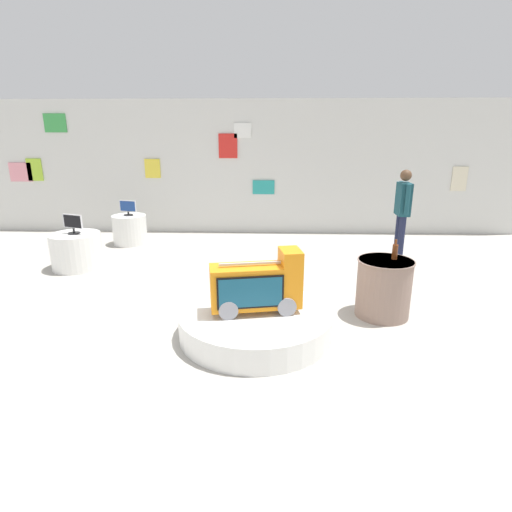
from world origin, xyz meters
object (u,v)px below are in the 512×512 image
Objects in this scene: display_pedestal_left_rear at (76,251)px; bottle_on_side_table at (395,251)px; main_display_pedestal at (256,323)px; side_table_round at (384,287)px; tv_on_center_rear at (128,207)px; display_pedestal_center_rear at (130,230)px; shopper_browsing_near_truck at (402,208)px; tv_on_left_rear at (73,223)px; novelty_firetruck_tv at (257,287)px.

bottle_on_side_table reaches higher than display_pedestal_left_rear.
side_table_round reaches higher than main_display_pedestal.
tv_on_center_rear is (-2.84, 4.02, 0.64)m from main_display_pedestal.
tv_on_center_rear is at bearing 125.18° from main_display_pedestal.
display_pedestal_left_rear and display_pedestal_center_rear have the same top height.
bottle_on_side_table is at bearing -36.47° from tv_on_center_rear.
tv_on_center_rear is 5.48m from shopper_browsing_near_truck.
side_table_round is at bearing -156.03° from bottle_on_side_table.
display_pedestal_left_rear is 0.49m from tv_on_left_rear.
display_pedestal_left_rear is 0.51× the size of shopper_browsing_near_truck.
tv_on_left_rear is (0.00, -0.00, 0.49)m from display_pedestal_left_rear.
novelty_firetruck_tv is 4.03m from tv_on_left_rear.
novelty_firetruck_tv is 4.23× the size of bottle_on_side_table.
shopper_browsing_near_truck is at bearing -10.19° from display_pedestal_center_rear.
display_pedestal_center_rear is (0.39, 1.65, -0.49)m from tv_on_left_rear.
shopper_browsing_near_truck is at bearing 6.75° from tv_on_left_rear.
tv_on_left_rear is 1.70m from tv_on_center_rear.
side_table_round is 2.70m from shopper_browsing_near_truck.
main_display_pedestal is 1.98m from bottle_on_side_table.
display_pedestal_left_rear is 2.20× the size of tv_on_left_rear.
display_pedestal_center_rear is 5.63m from side_table_round.
display_pedestal_center_rear is 0.48m from tv_on_center_rear.
novelty_firetruck_tv is 1.85m from bottle_on_side_table.
novelty_firetruck_tv is 4.95m from display_pedestal_center_rear.
novelty_firetruck_tv is 3.99m from shopper_browsing_near_truck.
shopper_browsing_near_truck is (0.82, 2.42, 0.12)m from bottle_on_side_table.
bottle_on_side_table is (1.72, 0.65, 0.26)m from novelty_firetruck_tv.
shopper_browsing_near_truck is (2.56, 3.06, 0.83)m from main_display_pedestal.
bottle_on_side_table reaches higher than tv_on_center_rear.
tv_on_left_rear is 5.83m from shopper_browsing_near_truck.
shopper_browsing_near_truck is (5.79, 0.68, 0.18)m from tv_on_left_rear.
novelty_firetruck_tv is (0.02, -0.00, 0.45)m from main_display_pedestal.
bottle_on_side_table is at bearing -19.22° from tv_on_left_rear.
side_table_round is at bearing -110.71° from shopper_browsing_near_truck.
novelty_firetruck_tv reaches higher than bottle_on_side_table.
novelty_firetruck_tv is at bearing -159.66° from side_table_round.
side_table_round is (4.85, -1.78, -0.42)m from tv_on_left_rear.
bottle_on_side_table is at bearing 20.59° from novelty_firetruck_tv.
main_display_pedestal is 2.37× the size of side_table_round.
display_pedestal_center_rear is at bearing 143.51° from bottle_on_side_table.
novelty_firetruck_tv is 2.79× the size of tv_on_left_rear.
tv_on_left_rear reaches higher than display_pedestal_center_rear.
main_display_pedestal is 4.07m from shopper_browsing_near_truck.
display_pedestal_left_rear is 5.29m from bottle_on_side_table.
main_display_pedestal is at bearing 172.23° from novelty_firetruck_tv.
bottle_on_side_table is (4.58, -3.38, 0.07)m from tv_on_center_rear.
novelty_firetruck_tv is 1.53× the size of display_pedestal_center_rear.
tv_on_left_rear reaches higher than main_display_pedestal.
shopper_browsing_near_truck is at bearing -10.15° from tv_on_center_rear.
bottle_on_side_table is at bearing -19.25° from display_pedestal_left_rear.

